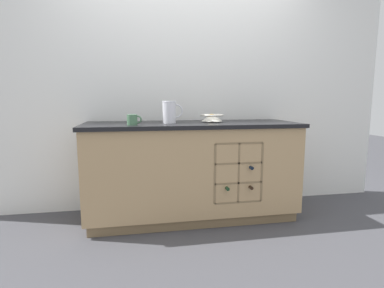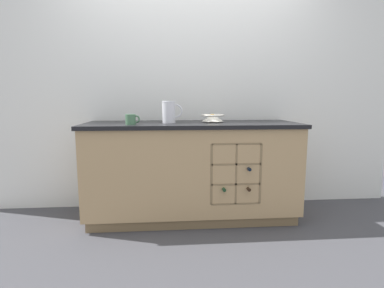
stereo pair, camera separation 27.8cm
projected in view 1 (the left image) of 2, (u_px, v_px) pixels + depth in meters
ground_plane at (192, 216)px, 2.88m from camera, size 14.00×14.00×0.00m
back_wall at (185, 84)px, 3.08m from camera, size 4.40×0.06×2.55m
kitchen_island at (192, 170)px, 2.81m from camera, size 1.95×0.71×0.90m
fruit_bowl at (212, 117)px, 2.81m from camera, size 0.22×0.22×0.08m
white_pitcher at (170, 112)px, 2.67m from camera, size 0.19×0.12×0.20m
ceramic_mug at (133, 120)px, 2.48m from camera, size 0.12×0.09×0.09m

